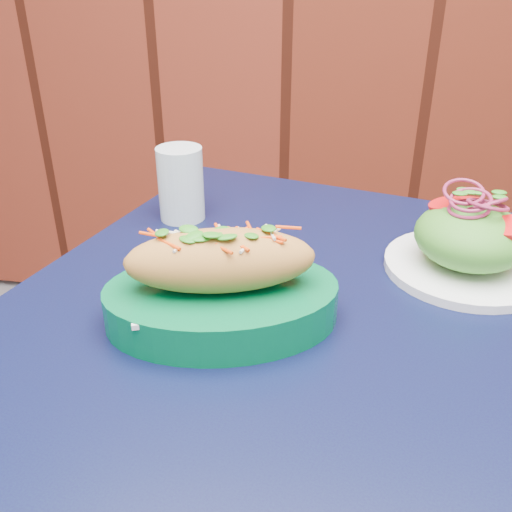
# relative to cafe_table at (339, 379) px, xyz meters

# --- Properties ---
(cafe_table) EXTENTS (0.96, 0.96, 0.75)m
(cafe_table) POSITION_rel_cafe_table_xyz_m (0.00, 0.00, 0.00)
(cafe_table) COLOR black
(cafe_table) RESTS_ON ground
(banh_mi_basket) EXTENTS (0.30, 0.23, 0.12)m
(banh_mi_basket) POSITION_rel_cafe_table_xyz_m (-0.14, -0.03, 0.13)
(banh_mi_basket) COLOR #025D32
(banh_mi_basket) RESTS_ON cafe_table
(salad_plate) EXTENTS (0.21, 0.21, 0.11)m
(salad_plate) POSITION_rel_cafe_table_xyz_m (0.15, 0.14, 0.13)
(salad_plate) COLOR white
(salad_plate) RESTS_ON cafe_table
(water_glass) EXTENTS (0.07, 0.07, 0.11)m
(water_glass) POSITION_rel_cafe_table_xyz_m (-0.26, 0.24, 0.14)
(water_glass) COLOR silver
(water_glass) RESTS_ON cafe_table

